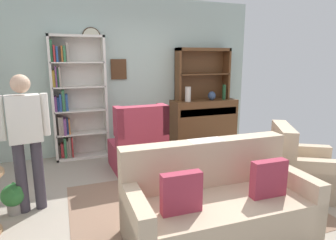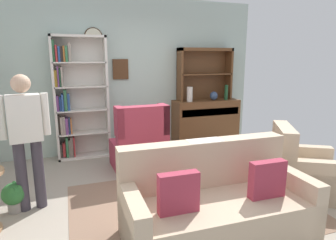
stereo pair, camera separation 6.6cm
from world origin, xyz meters
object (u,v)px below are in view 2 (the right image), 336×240
at_px(sideboard, 206,120).
at_px(armchair_floral, 302,172).
at_px(vase_tall, 190,94).
at_px(person_reading, 26,133).
at_px(bookshelf, 77,99).
at_px(coffee_table, 202,166).
at_px(potted_plant_small, 14,195).
at_px(couch_floral, 215,206).
at_px(sideboard_hutch, 204,67).
at_px(vase_round, 214,96).
at_px(bottle_wine, 226,92).
at_px(wingback_chair, 139,146).
at_px(book_stack, 210,160).

height_order(sideboard, armchair_floral, sideboard).
relative_size(sideboard, armchair_floral, 1.24).
xyz_separation_m(vase_tall, person_reading, (-2.65, -1.53, -0.15)).
xyz_separation_m(bookshelf, coffee_table, (1.43, -1.97, -0.69)).
xyz_separation_m(bookshelf, potted_plant_small, (-0.80, -1.73, -0.84)).
distance_m(sideboard, couch_floral, 3.08).
height_order(bookshelf, person_reading, bookshelf).
bearing_deg(bookshelf, sideboard_hutch, 0.56).
bearing_deg(sideboard_hutch, person_reading, -150.51).
height_order(sideboard, vase_tall, vase_tall).
bearing_deg(vase_tall, vase_round, 1.49).
xyz_separation_m(vase_round, armchair_floral, (0.09, -2.27, -0.72)).
bearing_deg(potted_plant_small, sideboard, 26.95).
bearing_deg(vase_tall, armchair_floral, -74.89).
relative_size(sideboard, sideboard_hutch, 1.18).
bearing_deg(vase_round, vase_tall, -178.51).
xyz_separation_m(couch_floral, person_reading, (-1.75, 1.17, 0.59)).
relative_size(bottle_wine, wingback_chair, 0.28).
distance_m(bookshelf, vase_round, 2.56).
bearing_deg(couch_floral, bookshelf, 111.62).
xyz_separation_m(sideboard, vase_tall, (-0.39, -0.08, 0.55)).
height_order(vase_round, person_reading, person_reading).
height_order(sideboard, vase_round, vase_round).
bearing_deg(vase_tall, sideboard_hutch, 25.89).
relative_size(wingback_chair, coffee_table, 1.31).
bearing_deg(coffee_table, book_stack, -28.53).
bearing_deg(armchair_floral, couch_floral, -163.43).
distance_m(bookshelf, sideboard_hutch, 2.48).
distance_m(couch_floral, armchair_floral, 1.58).
bearing_deg(sideboard, wingback_chair, -151.33).
xyz_separation_m(vase_round, book_stack, (-1.03, -1.87, -0.56)).
xyz_separation_m(sideboard, sideboard_hutch, (0.00, 0.11, 1.05)).
height_order(vase_tall, wingback_chair, vase_tall).
xyz_separation_m(sideboard, book_stack, (-0.90, -1.94, -0.06)).
distance_m(bottle_wine, book_stack, 2.34).
bearing_deg(wingback_chair, bookshelf, 132.21).
height_order(bookshelf, vase_round, bookshelf).
relative_size(bottle_wine, person_reading, 0.19).
xyz_separation_m(sideboard_hutch, book_stack, (-0.90, -2.05, -1.11)).
relative_size(sideboard_hutch, book_stack, 5.33).
distance_m(vase_tall, book_stack, 2.02).
distance_m(sideboard_hutch, potted_plant_small, 3.92).
bearing_deg(potted_plant_small, sideboard_hutch, 28.47).
height_order(bottle_wine, wingback_chair, bottle_wine).
xyz_separation_m(couch_floral, book_stack, (0.39, 0.85, 0.14)).
relative_size(vase_tall, couch_floral, 0.15).
bearing_deg(sideboard, vase_round, -27.17).
xyz_separation_m(sideboard, bottle_wine, (0.39, -0.09, 0.56)).
bearing_deg(bookshelf, armchair_floral, -42.45).
bearing_deg(potted_plant_small, vase_tall, 28.81).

